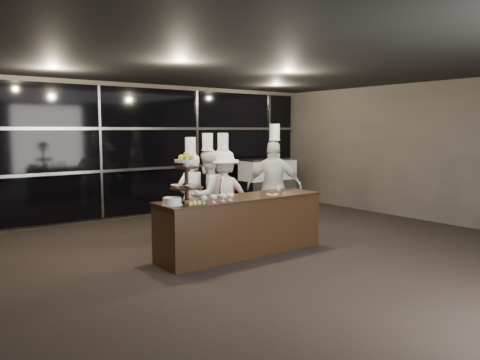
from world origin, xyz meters
TOP-DOWN VIEW (x-y plane):
  - room at (0.00, 0.00)m, footprint 10.00×10.00m
  - window_wall at (0.00, 4.94)m, footprint 8.60×0.10m
  - buffet_counter at (-0.37, 1.08)m, footprint 2.84×0.74m
  - display_stand at (-1.37, 1.08)m, footprint 0.48×0.48m
  - compotes at (-0.98, 0.86)m, footprint 0.59×0.11m
  - layer_cake at (-1.64, 1.03)m, footprint 0.30×0.30m
  - pastry_squares at (-1.37, 0.92)m, footprint 0.20×0.12m
  - small_plate at (0.18, 0.98)m, footprint 0.20×0.20m
  - chef_cup at (0.64, 1.33)m, footprint 0.08×0.08m
  - display_case at (2.93, 4.30)m, footprint 1.47×0.64m
  - chef_a at (-0.56, 2.31)m, footprint 0.60×0.42m
  - chef_b at (-0.28, 2.18)m, footprint 0.90×0.77m
  - chef_c at (-0.02, 2.09)m, footprint 1.16×0.82m
  - chef_d at (1.04, 1.90)m, footprint 1.05×1.04m

SIDE VIEW (x-z plane):
  - buffet_counter at x=-0.37m, z-range 0.01..0.93m
  - display_case at x=2.93m, z-range 0.07..1.31m
  - chef_a at x=-0.56m, z-range -0.12..1.73m
  - chef_c at x=-0.02m, z-range -0.14..1.78m
  - chef_b at x=-0.28m, z-range -0.14..1.78m
  - chef_d at x=1.04m, z-range -0.13..1.95m
  - small_plate at x=0.18m, z-range 0.91..0.96m
  - pastry_squares at x=-1.37m, z-range 0.92..0.97m
  - chef_cup at x=0.64m, z-range 0.92..0.99m
  - layer_cake at x=-1.64m, z-range 0.92..1.03m
  - compotes at x=-0.98m, z-range 0.94..1.06m
  - display_stand at x=-1.37m, z-range 0.97..1.71m
  - room at x=0.00m, z-range -3.50..6.50m
  - window_wall at x=0.00m, z-range 0.10..2.90m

